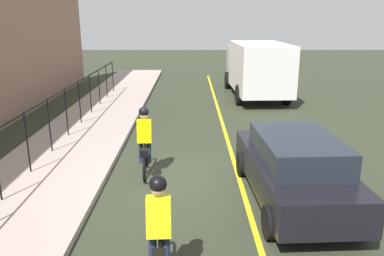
{
  "coord_description": "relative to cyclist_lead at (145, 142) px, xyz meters",
  "views": [
    {
      "loc": [
        -9.09,
        -0.34,
        4.01
      ],
      "look_at": [
        1.3,
        -0.39,
        1.0
      ],
      "focal_mm": 36.0,
      "sensor_mm": 36.0,
      "label": 1
    }
  ],
  "objects": [
    {
      "name": "lane_line_centre",
      "position": [
        -0.34,
        -2.43,
        -0.91
      ],
      "size": [
        36.0,
        0.12,
        0.01
      ],
      "primitive_type": "cube",
      "color": "yellow",
      "rests_on": "ground"
    },
    {
      "name": "box_truck_background",
      "position": [
        10.23,
        -4.56,
        0.64
      ],
      "size": [
        6.78,
        2.7,
        2.78
      ],
      "rotation": [
        0.0,
        0.0,
        0.03
      ],
      "color": "white",
      "rests_on": "ground"
    },
    {
      "name": "iron_fence",
      "position": [
        0.66,
        2.97,
        0.4
      ],
      "size": [
        20.9,
        0.04,
        1.6
      ],
      "color": "black",
      "rests_on": "sidewalk"
    },
    {
      "name": "sidewalk",
      "position": [
        -0.34,
        2.57,
        -0.84
      ],
      "size": [
        40.0,
        3.2,
        0.15
      ],
      "primitive_type": "cube",
      "color": "#AA988F",
      "rests_on": "ground"
    },
    {
      "name": "cyclist_lead",
      "position": [
        0.0,
        0.0,
        0.0
      ],
      "size": [
        1.71,
        0.38,
        1.83
      ],
      "rotation": [
        0.0,
        0.0,
        0.05
      ],
      "color": "black",
      "rests_on": "ground"
    },
    {
      "name": "cyclist_follow",
      "position": [
        -4.37,
        -0.71,
        0.0
      ],
      "size": [
        1.71,
        0.38,
        1.83
      ],
      "rotation": [
        0.0,
        0.0,
        0.05
      ],
      "color": "black",
      "rests_on": "ground"
    },
    {
      "name": "ground_plane",
      "position": [
        -0.34,
        -0.83,
        -0.91
      ],
      "size": [
        80.0,
        80.0,
        0.0
      ],
      "primitive_type": "plane",
      "color": "#2E3324"
    },
    {
      "name": "patrol_sedan",
      "position": [
        -1.55,
        -3.45,
        -0.09
      ],
      "size": [
        4.48,
        2.09,
        1.58
      ],
      "rotation": [
        0.0,
        0.0,
        0.05
      ],
      "color": "black",
      "rests_on": "ground"
    }
  ]
}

